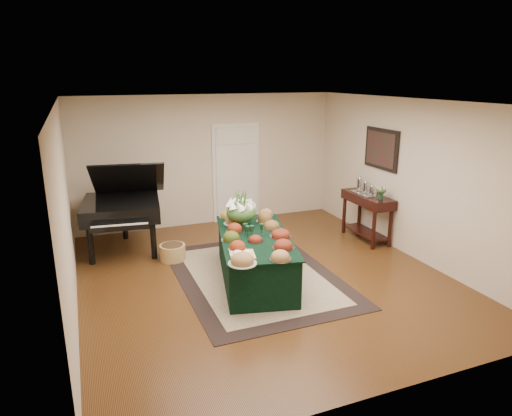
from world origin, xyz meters
name	(u,v)px	position (x,y,z in m)	size (l,w,h in m)	color
ground	(263,277)	(0.00, 0.00, 0.00)	(6.00, 6.00, 0.00)	black
area_rug	(256,276)	(-0.10, 0.06, 0.01)	(2.37, 3.32, 0.01)	black
kitchen_doorway	(236,174)	(0.60, 2.97, 1.02)	(1.05, 0.07, 2.10)	silver
buffet_table	(255,258)	(-0.16, -0.06, 0.37)	(1.50, 2.35, 0.73)	black
food_platters	(254,232)	(-0.17, -0.05, 0.78)	(1.42, 2.30, 0.15)	#ADB7AE
cutting_board	(242,252)	(-0.60, -0.71, 0.76)	(0.40, 0.40, 0.10)	tan
green_goblets	(252,230)	(-0.20, -0.04, 0.82)	(0.31, 0.20, 0.18)	black
floral_centerpiece	(241,209)	(-0.20, 0.45, 1.02)	(0.49, 0.49, 0.49)	black
grand_piano	(122,207)	(-1.89, 1.99, 0.81)	(1.60, 1.74, 1.65)	black
wicker_basket	(173,253)	(-1.19, 1.19, 0.14)	(0.44, 0.44, 0.27)	#A67E42
mahogany_sideboard	(367,205)	(2.50, 0.85, 0.69)	(0.45, 1.17, 0.90)	black
tea_service	(367,188)	(2.50, 0.90, 1.01)	(0.34, 0.74, 0.30)	#BBBBC4
pink_bouquet	(381,191)	(2.50, 0.47, 1.06)	(0.20, 0.20, 0.25)	black
wall_painting	(381,149)	(2.72, 0.85, 1.75)	(0.05, 0.95, 0.75)	black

